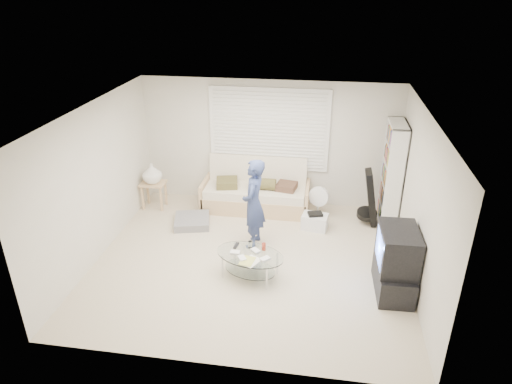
% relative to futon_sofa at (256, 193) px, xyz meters
% --- Properties ---
extents(ground, '(5.00, 5.00, 0.00)m').
position_rel_futon_sofa_xyz_m(ground, '(0.20, -1.87, -0.34)').
color(ground, '#BBAB91').
rests_on(ground, ground).
extents(room_shell, '(5.02, 4.52, 2.51)m').
position_rel_futon_sofa_xyz_m(room_shell, '(0.20, -1.40, 1.29)').
color(room_shell, beige).
rests_on(room_shell, ground).
extents(window_blinds, '(2.32, 0.08, 1.62)m').
position_rel_futon_sofa_xyz_m(window_blinds, '(0.20, 0.33, 1.21)').
color(window_blinds, silver).
rests_on(window_blinds, ground).
extents(futon_sofa, '(2.09, 0.84, 1.02)m').
position_rel_futon_sofa_xyz_m(futon_sofa, '(0.00, 0.00, 0.00)').
color(futon_sofa, tan).
rests_on(futon_sofa, ground).
extents(grey_floor_pillow, '(0.76, 0.76, 0.14)m').
position_rel_futon_sofa_xyz_m(grey_floor_pillow, '(-1.08, -0.85, -0.26)').
color(grey_floor_pillow, slate).
rests_on(grey_floor_pillow, ground).
extents(side_table, '(0.47, 0.38, 0.94)m').
position_rel_futon_sofa_xyz_m(side_table, '(-2.02, -0.26, 0.36)').
color(side_table, tan).
rests_on(side_table, ground).
extents(bookshelf, '(0.31, 0.81, 1.93)m').
position_rel_futon_sofa_xyz_m(bookshelf, '(2.53, -0.15, 0.63)').
color(bookshelf, white).
rests_on(bookshelf, ground).
extents(guitar_case, '(0.38, 0.39, 1.04)m').
position_rel_futon_sofa_xyz_m(guitar_case, '(2.18, -0.30, 0.13)').
color(guitar_case, black).
rests_on(guitar_case, ground).
extents(floor_fan, '(0.40, 0.26, 0.65)m').
position_rel_futon_sofa_xyz_m(floor_fan, '(1.23, -0.19, 0.04)').
color(floor_fan, white).
rests_on(floor_fan, ground).
extents(storage_bin, '(0.51, 0.39, 0.32)m').
position_rel_futon_sofa_xyz_m(storage_bin, '(1.20, -0.64, -0.19)').
color(storage_bin, white).
rests_on(storage_bin, ground).
extents(tv_unit, '(0.55, 0.96, 1.03)m').
position_rel_futon_sofa_xyz_m(tv_unit, '(2.40, -2.32, 0.16)').
color(tv_unit, black).
rests_on(tv_unit, ground).
extents(coffee_table, '(1.21, 0.94, 0.52)m').
position_rel_futon_sofa_xyz_m(coffee_table, '(0.26, -2.29, -0.01)').
color(coffee_table, silver).
rests_on(coffee_table, ground).
extents(standing_person, '(0.41, 0.60, 1.57)m').
position_rel_futon_sofa_xyz_m(standing_person, '(0.17, -1.37, 0.45)').
color(standing_person, navy).
rests_on(standing_person, ground).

